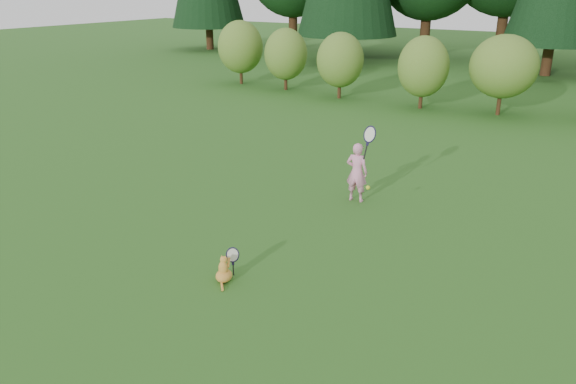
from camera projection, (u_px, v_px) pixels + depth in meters
The scene contains 5 objects.
ground at pixel (255, 240), 10.04m from camera, with size 100.00×100.00×0.00m, color #235818.
shrub_row at pixel (466, 71), 19.87m from camera, with size 28.00×3.00×2.80m, color olive, non-canonical shape.
child at pixel (357, 171), 11.62m from camera, with size 0.73×0.48×1.87m.
cat at pixel (224, 268), 8.59m from camera, with size 0.39×0.62×0.58m.
tennis_ball at pixel (368, 188), 10.38m from camera, with size 0.08×0.08×0.08m.
Camera 1 is at (5.36, -7.40, 4.31)m, focal length 35.00 mm.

